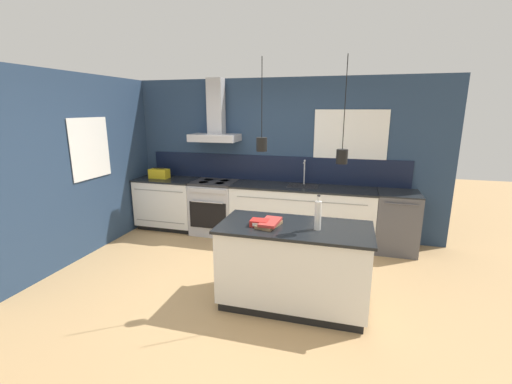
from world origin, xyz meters
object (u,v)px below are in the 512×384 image
Objects in this scene: dishwasher at (396,222)px; book_stack at (270,223)px; bottle_on_island at (318,215)px; yellow_toolbox at (159,174)px; oven_range at (215,207)px; red_supply_box at (259,223)px.

book_stack reaches higher than dishwasher.
bottle_on_island is 1.07× the size of yellow_toolbox.
dishwasher is (2.94, 0.00, -0.00)m from oven_range.
bottle_on_island is at bearing 4.52° from red_supply_box.
dishwasher is at bearing -0.00° from yellow_toolbox.
oven_range is 2.50× the size of bottle_on_island.
oven_range and dishwasher have the same top height.
bottle_on_island is at bearing -45.01° from oven_range.
red_supply_box is at bearing -128.99° from dishwasher.
red_supply_box reaches higher than dishwasher.
dishwasher is at bearing 51.01° from red_supply_box.
red_supply_box is (-0.60, -0.05, -0.12)m from bottle_on_island.
book_stack is at bearing -176.93° from bottle_on_island.
dishwasher is 4.90× the size of red_supply_box.
dishwasher is 4.02m from yellow_toolbox.
dishwasher is 2.60m from red_supply_box.
book_stack is 1.83× the size of red_supply_box.
oven_range is 2.94m from dishwasher.
book_stack is (-0.50, -0.03, -0.13)m from bottle_on_island.
book_stack is at bearing -38.34° from yellow_toolbox.
bottle_on_island is (1.93, -1.93, 0.61)m from oven_range.
dishwasher is 2.68× the size of yellow_toolbox.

